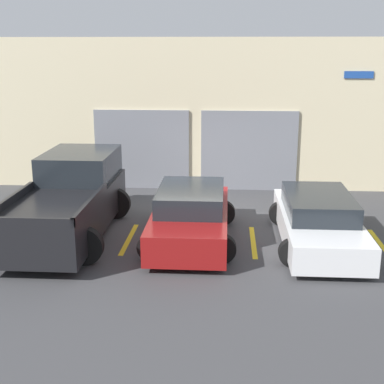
{
  "coord_description": "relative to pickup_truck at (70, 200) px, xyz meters",
  "views": [
    {
      "loc": [
        0.86,
        -14.31,
        4.61
      ],
      "look_at": [
        0.0,
        -1.5,
        1.1
      ],
      "focal_mm": 50.0,
      "sensor_mm": 36.0,
      "label": 1
    }
  ],
  "objects": [
    {
      "name": "parking_stripe_left",
      "position": [
        1.53,
        -0.31,
        -0.88
      ],
      "size": [
        0.12,
        2.2,
        0.01
      ],
      "primitive_type": "cube",
      "color": "gold",
      "rests_on": "ground"
    },
    {
      "name": "shophouse_building",
      "position": [
        3.06,
        4.98,
        1.53
      ],
      "size": [
        17.83,
        0.68,
        4.89
      ],
      "color": "beige",
      "rests_on": "ground"
    },
    {
      "name": "parking_stripe_centre",
      "position": [
        4.59,
        -0.31,
        -0.88
      ],
      "size": [
        0.12,
        2.2,
        0.01
      ],
      "primitive_type": "cube",
      "color": "gold",
      "rests_on": "ground"
    },
    {
      "name": "parking_stripe_far_left",
      "position": [
        -1.53,
        -0.31,
        -0.88
      ],
      "size": [
        0.12,
        2.2,
        0.01
      ],
      "primitive_type": "cube",
      "color": "gold",
      "rests_on": "ground"
    },
    {
      "name": "pickup_truck",
      "position": [
        0.0,
        0.0,
        0.0
      ],
      "size": [
        2.56,
        5.24,
        1.91
      ],
      "color": "black",
      "rests_on": "ground"
    },
    {
      "name": "parking_stripe_right",
      "position": [
        7.65,
        -0.31,
        -0.88
      ],
      "size": [
        0.12,
        2.2,
        0.01
      ],
      "primitive_type": "cube",
      "color": "gold",
      "rests_on": "ground"
    },
    {
      "name": "sedan_white",
      "position": [
        6.12,
        -0.29,
        -0.32
      ],
      "size": [
        2.12,
        4.55,
        1.21
      ],
      "color": "white",
      "rests_on": "ground"
    },
    {
      "name": "ground_plane",
      "position": [
        3.06,
        1.69,
        -0.89
      ],
      "size": [
        28.0,
        28.0,
        0.0
      ],
      "primitive_type": "plane",
      "color": "#3D3D3F"
    },
    {
      "name": "sedan_side",
      "position": [
        3.06,
        -0.29,
        -0.27
      ],
      "size": [
        2.19,
        4.24,
        1.32
      ],
      "color": "maroon",
      "rests_on": "ground"
    }
  ]
}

